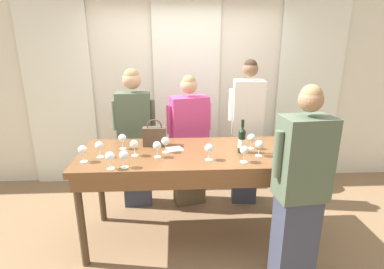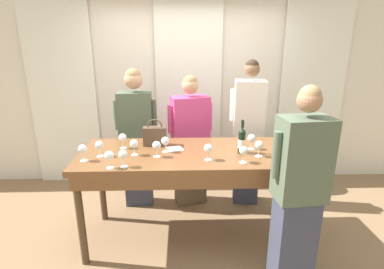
{
  "view_description": "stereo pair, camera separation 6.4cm",
  "coord_description": "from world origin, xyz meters",
  "views": [
    {
      "loc": [
        -0.16,
        -2.77,
        2.03
      ],
      "look_at": [
        0.0,
        0.09,
        1.13
      ],
      "focal_mm": 28.0,
      "sensor_mm": 36.0,
      "label": 1
    },
    {
      "loc": [
        -0.1,
        -2.77,
        2.03
      ],
      "look_at": [
        0.0,
        0.09,
        1.13
      ],
      "focal_mm": 28.0,
      "sensor_mm": 36.0,
      "label": 2
    }
  ],
  "objects": [
    {
      "name": "wine_glass_center_mid",
      "position": [
        -0.61,
        -0.35,
        1.09
      ],
      "size": [
        0.08,
        0.08,
        0.16
      ],
      "color": "white",
      "rests_on": "tasting_bar"
    },
    {
      "name": "potted_plant",
      "position": [
        1.5,
        1.11,
        0.43
      ],
      "size": [
        0.4,
        0.4,
        0.75
      ],
      "color": "#935B3D",
      "rests_on": "ground_plane"
    },
    {
      "name": "wine_glass_near_host",
      "position": [
        0.45,
        -0.29,
        1.09
      ],
      "size": [
        0.08,
        0.08,
        0.16
      ],
      "color": "white",
      "rests_on": "tasting_bar"
    },
    {
      "name": "guest_cream_sweater",
      "position": [
        0.72,
        0.74,
        0.93
      ],
      "size": [
        0.48,
        0.3,
        1.83
      ],
      "color": "#383D51",
      "rests_on": "ground_plane"
    },
    {
      "name": "host_pouring",
      "position": [
        0.82,
        -0.68,
        0.88
      ],
      "size": [
        0.5,
        0.3,
        1.73
      ],
      "color": "#383D51",
      "rests_on": "ground_plane"
    },
    {
      "name": "wall_back",
      "position": [
        0.0,
        1.52,
        1.4
      ],
      "size": [
        12.0,
        0.06,
        2.8
      ],
      "color": "silver",
      "rests_on": "ground_plane"
    },
    {
      "name": "wine_glass_center_right",
      "position": [
        -0.34,
        -0.13,
        1.09
      ],
      "size": [
        0.08,
        0.08,
        0.16
      ],
      "color": "white",
      "rests_on": "tasting_bar"
    },
    {
      "name": "tasting_bar",
      "position": [
        0.0,
        -0.02,
        0.88
      ],
      "size": [
        2.21,
        0.89,
        0.98
      ],
      "color": "brown",
      "rests_on": "ground_plane"
    },
    {
      "name": "ground_plane",
      "position": [
        0.0,
        0.0,
        0.0
      ],
      "size": [
        18.0,
        18.0,
        0.0
      ],
      "primitive_type": "plane",
      "color": "#846647"
    },
    {
      "name": "napkin",
      "position": [
        -0.17,
        0.08,
        0.98
      ],
      "size": [
        0.19,
        0.19,
        0.0
      ],
      "color": "white",
      "rests_on": "tasting_bar"
    },
    {
      "name": "guest_pink_top",
      "position": [
        0.0,
        0.74,
        0.83
      ],
      "size": [
        0.56,
        0.35,
        1.65
      ],
      "color": "brown",
      "rests_on": "ground_plane"
    },
    {
      "name": "wine_glass_back_right",
      "position": [
        -0.56,
        -0.08,
        1.09
      ],
      "size": [
        0.08,
        0.08,
        0.16
      ],
      "color": "white",
      "rests_on": "tasting_bar"
    },
    {
      "name": "curtain_panel_center",
      "position": [
        0.0,
        1.46,
        1.34
      ],
      "size": [
        0.92,
        0.03,
        2.69
      ],
      "color": "white",
      "rests_on": "ground_plane"
    },
    {
      "name": "wine_glass_front_mid",
      "position": [
        0.6,
        0.06,
        1.09
      ],
      "size": [
        0.08,
        0.08,
        0.16
      ],
      "color": "white",
      "rests_on": "tasting_bar"
    },
    {
      "name": "handbag",
      "position": [
        -0.38,
        0.21,
        1.09
      ],
      "size": [
        0.24,
        0.1,
        0.28
      ],
      "color": "brown",
      "rests_on": "tasting_bar"
    },
    {
      "name": "wine_glass_back_mid",
      "position": [
        -0.26,
        -0.0,
        1.09
      ],
      "size": [
        0.08,
        0.08,
        0.16
      ],
      "color": "white",
      "rests_on": "tasting_bar"
    },
    {
      "name": "wine_glass_back_left",
      "position": [
        -0.88,
        -0.1,
        1.09
      ],
      "size": [
        0.08,
        0.08,
        0.16
      ],
      "color": "white",
      "rests_on": "tasting_bar"
    },
    {
      "name": "guest_olive_jacket",
      "position": [
        -0.66,
        0.74,
        0.9
      ],
      "size": [
        0.51,
        0.26,
        1.73
      ],
      "color": "#383D51",
      "rests_on": "ground_plane"
    },
    {
      "name": "wine_glass_front_right",
      "position": [
        0.62,
        -0.15,
        1.09
      ],
      "size": [
        0.08,
        0.08,
        0.16
      ],
      "color": "white",
      "rests_on": "tasting_bar"
    },
    {
      "name": "curtain_panel_left",
      "position": [
        -1.77,
        1.46,
        1.34
      ],
      "size": [
        0.92,
        0.03,
        2.69
      ],
      "color": "white",
      "rests_on": "ground_plane"
    },
    {
      "name": "curtain_panel_right",
      "position": [
        1.77,
        1.46,
        1.34
      ],
      "size": [
        0.92,
        0.03,
        2.69
      ],
      "color": "white",
      "rests_on": "ground_plane"
    },
    {
      "name": "wine_glass_by_handbag",
      "position": [
        -0.7,
        0.12,
        1.09
      ],
      "size": [
        0.08,
        0.08,
        0.16
      ],
      "color": "white",
      "rests_on": "tasting_bar"
    },
    {
      "name": "wine_glass_center_left",
      "position": [
        0.14,
        -0.22,
        1.09
      ],
      "size": [
        0.08,
        0.08,
        0.16
      ],
      "color": "white",
      "rests_on": "tasting_bar"
    },
    {
      "name": "wine_glass_front_left",
      "position": [
        -0.72,
        -0.38,
        1.09
      ],
      "size": [
        0.08,
        0.08,
        0.16
      ],
      "color": "white",
      "rests_on": "tasting_bar"
    },
    {
      "name": "wine_bottle",
      "position": [
        0.48,
        -0.05,
        1.11
      ],
      "size": [
        0.07,
        0.07,
        0.33
      ],
      "color": "black",
      "rests_on": "tasting_bar"
    },
    {
      "name": "wine_glass_by_bottle",
      "position": [
        -1.0,
        -0.2,
        1.09
      ],
      "size": [
        0.08,
        0.08,
        0.16
      ],
      "color": "white",
      "rests_on": "tasting_bar"
    }
  ]
}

